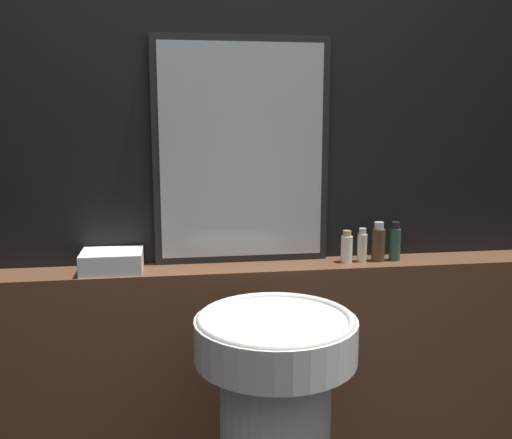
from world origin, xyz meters
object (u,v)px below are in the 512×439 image
(mirror, at_px, (242,152))
(towel_stack, at_px, (112,261))
(shampoo_bottle, at_px, (347,248))
(body_wash_bottle, at_px, (395,243))
(conditioner_bottle, at_px, (362,246))
(lotion_bottle, at_px, (378,243))

(mirror, height_order, towel_stack, mirror)
(shampoo_bottle, xyz_separation_m, body_wash_bottle, (0.19, -0.00, 0.01))
(conditioner_bottle, bearing_deg, body_wash_bottle, 0.00)
(towel_stack, bearing_deg, mirror, 8.75)
(towel_stack, distance_m, body_wash_bottle, 1.04)
(lotion_bottle, height_order, body_wash_bottle, lotion_bottle)
(towel_stack, xyz_separation_m, lotion_bottle, (0.98, -0.00, 0.03))
(shampoo_bottle, xyz_separation_m, lotion_bottle, (0.12, -0.00, 0.01))
(conditioner_bottle, height_order, lotion_bottle, lotion_bottle)
(mirror, distance_m, conditioner_bottle, 0.57)
(towel_stack, relative_size, conditioner_bottle, 1.65)
(towel_stack, xyz_separation_m, shampoo_bottle, (0.85, 0.00, 0.02))
(lotion_bottle, bearing_deg, mirror, 171.86)
(lotion_bottle, distance_m, body_wash_bottle, 0.07)
(towel_stack, height_order, shampoo_bottle, shampoo_bottle)
(shampoo_bottle, xyz_separation_m, conditioner_bottle, (0.06, -0.00, 0.00))
(mirror, xyz_separation_m, shampoo_bottle, (0.38, -0.07, -0.36))
(lotion_bottle, bearing_deg, body_wash_bottle, 0.00)
(conditioner_bottle, bearing_deg, mirror, 170.73)
(towel_stack, bearing_deg, lotion_bottle, -0.00)
(lotion_bottle, bearing_deg, shampoo_bottle, 180.00)
(towel_stack, xyz_separation_m, body_wash_bottle, (1.04, 0.00, 0.03))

